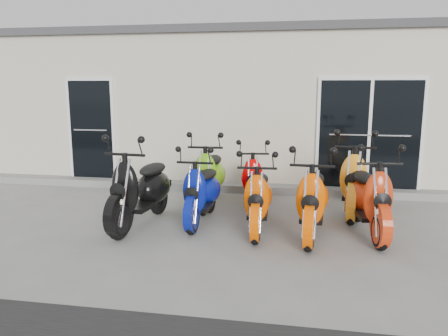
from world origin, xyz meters
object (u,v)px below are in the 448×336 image
(scooter_front_blue, at_px, (202,183))
(scooter_back_yellow, at_px, (355,171))
(scooter_front_black, at_px, (141,179))
(scooter_back_green, at_px, (210,168))
(scooter_front_red, at_px, (369,188))
(scooter_front_orange_a, at_px, (258,189))
(scooter_back_red, at_px, (252,172))
(scooter_front_orange_b, at_px, (313,190))

(scooter_front_blue, xyz_separation_m, scooter_back_yellow, (2.42, 0.95, 0.10))
(scooter_front_black, bearing_deg, scooter_back_green, 64.96)
(scooter_front_black, bearing_deg, scooter_front_red, 9.71)
(scooter_front_blue, bearing_deg, scooter_front_orange_a, -13.32)
(scooter_front_blue, relative_size, scooter_back_yellow, 0.87)
(scooter_front_blue, height_order, scooter_front_red, scooter_front_red)
(scooter_front_black, relative_size, scooter_front_red, 1.05)
(scooter_back_red, bearing_deg, scooter_front_orange_a, -87.03)
(scooter_front_orange_a, bearing_deg, scooter_front_blue, 162.82)
(scooter_front_black, height_order, scooter_back_red, scooter_front_black)
(scooter_front_orange_b, height_order, scooter_back_yellow, scooter_back_yellow)
(scooter_back_green, bearing_deg, scooter_back_yellow, -3.37)
(scooter_front_blue, relative_size, scooter_back_green, 0.92)
(scooter_front_orange_a, bearing_deg, scooter_back_yellow, 36.14)
(scooter_back_green, distance_m, scooter_back_red, 0.77)
(scooter_front_orange_a, relative_size, scooter_front_orange_b, 0.93)
(scooter_front_blue, relative_size, scooter_front_red, 0.92)
(scooter_front_black, distance_m, scooter_back_yellow, 3.54)
(scooter_front_orange_b, bearing_deg, scooter_front_red, 19.91)
(scooter_front_black, xyz_separation_m, scooter_front_red, (3.40, 0.18, -0.04))
(scooter_back_red, bearing_deg, scooter_front_orange_b, -61.55)
(scooter_front_red, xyz_separation_m, scooter_back_red, (-1.83, 1.22, -0.07))
(scooter_front_orange_b, height_order, scooter_front_red, scooter_front_red)
(scooter_front_black, bearing_deg, scooter_front_blue, 25.33)
(scooter_back_yellow, bearing_deg, scooter_front_blue, -150.01)
(scooter_front_red, xyz_separation_m, scooter_back_yellow, (-0.08, 1.07, 0.04))
(scooter_front_orange_a, height_order, scooter_front_red, scooter_front_red)
(scooter_front_orange_a, relative_size, scooter_back_green, 0.92)
(scooter_back_green, height_order, scooter_back_red, scooter_back_green)
(scooter_front_black, distance_m, scooter_back_green, 1.54)
(scooter_front_black, xyz_separation_m, scooter_back_green, (0.81, 1.31, -0.04))
(scooter_back_yellow, bearing_deg, scooter_front_orange_a, -133.09)
(scooter_front_black, relative_size, scooter_back_green, 1.06)
(scooter_front_orange_a, relative_size, scooter_front_red, 0.92)
(scooter_front_blue, distance_m, scooter_front_red, 2.50)
(scooter_front_red, distance_m, scooter_back_yellow, 1.08)
(scooter_front_orange_b, bearing_deg, scooter_back_red, 130.05)
(scooter_back_red, bearing_deg, scooter_front_red, -40.77)
(scooter_back_green, relative_size, scooter_back_red, 1.10)
(scooter_front_orange_a, bearing_deg, scooter_front_black, 179.63)
(scooter_front_blue, distance_m, scooter_front_orange_a, 0.94)
(scooter_front_red, relative_size, scooter_back_green, 1.00)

